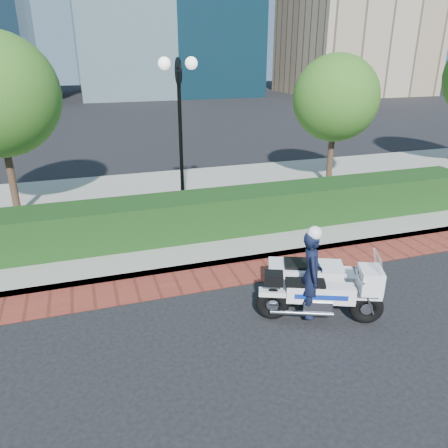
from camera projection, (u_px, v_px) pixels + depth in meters
name	position (u px, v px, depth m)	size (l,w,h in m)	color
ground	(196.00, 323.00, 7.74)	(120.00, 120.00, 0.00)	black
brick_strip	(177.00, 283.00, 9.06)	(60.00, 1.00, 0.01)	maroon
sidewalk	(145.00, 210.00, 13.01)	(60.00, 8.00, 0.15)	gray
hedge_main	(158.00, 220.00, 10.68)	(18.00, 1.20, 1.00)	black
lamppost	(180.00, 113.00, 11.52)	(1.02, 0.70, 4.21)	black
tree_c	(336.00, 98.00, 14.23)	(2.80, 2.80, 4.30)	#332319
police_motorcycle	(313.00, 281.00, 7.90)	(2.14, 2.00, 1.82)	black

